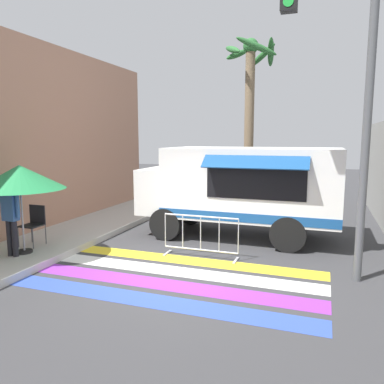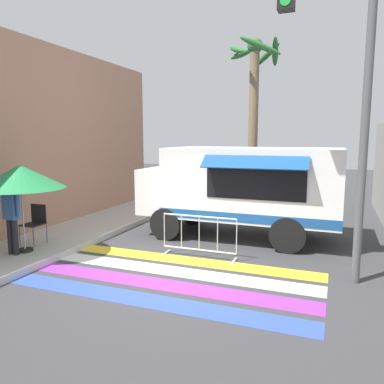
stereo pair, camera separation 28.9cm
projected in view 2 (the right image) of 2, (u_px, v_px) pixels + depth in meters
The scene contains 9 objects.
ground_plane at pixel (169, 273), 8.03m from camera, with size 60.00×60.00×0.00m, color #38383A.
crosswalk_painted at pixel (164, 277), 7.78m from camera, with size 6.40×2.84×0.01m.
food_truck at pixel (238, 185), 10.72m from camera, with size 5.60×2.75×2.59m.
traffic_signal_pole at pixel (321, 50), 7.13m from camera, with size 4.56×0.29×6.62m.
patio_umbrella at pixel (20, 177), 8.71m from camera, with size 2.04×2.04×2.08m.
folding_chair at pixel (36, 220), 9.58m from camera, with size 0.47×0.47×1.00m.
vendor_person at pixel (11, 211), 8.58m from camera, with size 0.53×0.24×1.78m.
barricade_front at pixel (199, 237), 8.98m from camera, with size 1.87×0.44×1.03m.
palm_tree at pixel (254, 97), 14.78m from camera, with size 2.28×2.26×6.71m.
Camera 2 is at (3.24, -7.00, 2.87)m, focal length 35.00 mm.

